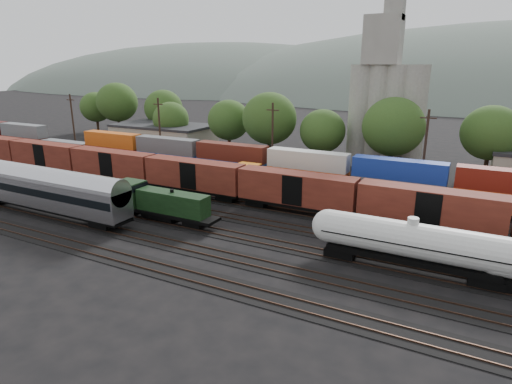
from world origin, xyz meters
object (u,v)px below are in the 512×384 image
at_px(tank_car_a, 411,242).
at_px(passenger_coach, 43,188).
at_px(orange_locomotive, 273,181).
at_px(grain_silo, 385,104).
at_px(green_locomotive, 155,201).

height_order(tank_car_a, passenger_coach, passenger_coach).
bearing_deg(orange_locomotive, tank_car_a, -36.06).
bearing_deg(grain_silo, green_locomotive, -113.53).
height_order(orange_locomotive, grain_silo, grain_silo).
height_order(tank_car_a, grain_silo, grain_silo).
bearing_deg(grain_silo, orange_locomotive, -109.96).
bearing_deg(orange_locomotive, grain_silo, 70.04).
distance_m(tank_car_a, orange_locomotive, 25.49).
height_order(passenger_coach, orange_locomotive, passenger_coach).
distance_m(green_locomotive, passenger_coach, 13.96).
bearing_deg(tank_car_a, orange_locomotive, 143.94).
bearing_deg(grain_silo, tank_car_a, -74.78).
relative_size(orange_locomotive, grain_silo, 0.55).
height_order(tank_car_a, orange_locomotive, tank_car_a).
xyz_separation_m(tank_car_a, grain_silo, (-11.16, 41.00, 8.42)).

